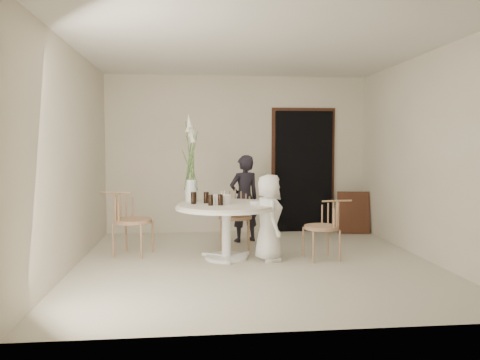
{
  "coord_description": "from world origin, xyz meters",
  "views": [
    {
      "loc": [
        -0.8,
        -5.83,
        1.47
      ],
      "look_at": [
        -0.16,
        0.3,
        1.04
      ],
      "focal_mm": 35.0,
      "sensor_mm": 36.0,
      "label": 1
    }
  ],
  "objects": [
    {
      "name": "doorway",
      "position": [
        1.15,
        2.19,
        1.05
      ],
      "size": [
        1.0,
        0.1,
        2.1
      ],
      "primitive_type": "cube",
      "color": "black",
      "rests_on": "ground"
    },
    {
      "name": "chair_far",
      "position": [
        -0.16,
        1.02,
        0.55
      ],
      "size": [
        0.5,
        0.54,
        0.85
      ],
      "rotation": [
        0.0,
        0.0,
        -0.1
      ],
      "color": "tan",
      "rests_on": "ground"
    },
    {
      "name": "door_trim",
      "position": [
        1.15,
        2.23,
        1.11
      ],
      "size": [
        1.12,
        0.03,
        2.22
      ],
      "primitive_type": "cube",
      "color": "#502D1B",
      "rests_on": "ground"
    },
    {
      "name": "cola_tumbler_a",
      "position": [
        -0.56,
        0.11,
        0.8
      ],
      "size": [
        0.07,
        0.07,
        0.14
      ],
      "primitive_type": "cylinder",
      "rotation": [
        0.0,
        0.0,
        -0.14
      ],
      "color": "black",
      "rests_on": "table"
    },
    {
      "name": "cola_tumbler_d",
      "position": [
        -0.61,
        0.36,
        0.81
      ],
      "size": [
        0.08,
        0.08,
        0.15
      ],
      "primitive_type": "cylinder",
      "rotation": [
        0.0,
        0.0,
        0.21
      ],
      "color": "black",
      "rests_on": "table"
    },
    {
      "name": "girl",
      "position": [
        0.01,
        1.37,
        0.68
      ],
      "size": [
        0.58,
        0.48,
        1.35
      ],
      "primitive_type": "imported",
      "rotation": [
        0.0,
        0.0,
        3.52
      ],
      "color": "black",
      "rests_on": "ground"
    },
    {
      "name": "cola_tumbler_c",
      "position": [
        -0.78,
        0.3,
        0.81
      ],
      "size": [
        0.07,
        0.07,
        0.16
      ],
      "primitive_type": "cylinder",
      "rotation": [
        0.0,
        0.0,
        -0.01
      ],
      "color": "black",
      "rests_on": "table"
    },
    {
      "name": "birthday_cake",
      "position": [
        -0.41,
        0.28,
        0.79
      ],
      "size": [
        0.25,
        0.25,
        0.17
      ],
      "rotation": [
        0.0,
        0.0,
        -0.17
      ],
      "color": "white",
      "rests_on": "table"
    },
    {
      "name": "table",
      "position": [
        -0.35,
        0.25,
        0.62
      ],
      "size": [
        1.33,
        1.33,
        0.73
      ],
      "color": "white",
      "rests_on": "ground"
    },
    {
      "name": "cola_tumbler_b",
      "position": [
        -0.44,
        0.12,
        0.8
      ],
      "size": [
        0.07,
        0.07,
        0.14
      ],
      "primitive_type": "cylinder",
      "rotation": [
        0.0,
        0.0,
        -0.06
      ],
      "color": "black",
      "rests_on": "table"
    },
    {
      "name": "chair_right",
      "position": [
        1.0,
        0.11,
        0.51
      ],
      "size": [
        0.5,
        0.47,
        0.79
      ],
      "rotation": [
        0.0,
        0.0,
        -1.45
      ],
      "color": "tan",
      "rests_on": "ground"
    },
    {
      "name": "picture_frame",
      "position": [
        1.95,
        1.86,
        0.36
      ],
      "size": [
        0.56,
        0.23,
        0.72
      ],
      "primitive_type": "cube",
      "rotation": [
        -0.17,
        0.0,
        -0.14
      ],
      "color": "#502D1B",
      "rests_on": "ground"
    },
    {
      "name": "plate_stack",
      "position": [
        0.04,
        0.16,
        0.75
      ],
      "size": [
        0.23,
        0.23,
        0.05
      ],
      "primitive_type": "cylinder",
      "rotation": [
        0.0,
        0.0,
        0.26
      ],
      "color": "silver",
      "rests_on": "table"
    },
    {
      "name": "room_shell",
      "position": [
        0.0,
        0.0,
        1.62
      ],
      "size": [
        4.5,
        4.5,
        4.5
      ],
      "color": "silver",
      "rests_on": "ground"
    },
    {
      "name": "boy",
      "position": [
        0.19,
        0.1,
        0.56
      ],
      "size": [
        0.39,
        0.57,
        1.13
      ],
      "primitive_type": "imported",
      "rotation": [
        0.0,
        0.0,
        1.62
      ],
      "color": "white",
      "rests_on": "ground"
    },
    {
      "name": "flower_vase",
      "position": [
        -0.81,
        0.56,
        1.23
      ],
      "size": [
        0.16,
        0.16,
        1.2
      ],
      "rotation": [
        0.0,
        0.0,
        -0.24
      ],
      "color": "silver",
      "rests_on": "table"
    },
    {
      "name": "chair_left",
      "position": [
        -1.72,
        0.64,
        0.57
      ],
      "size": [
        0.61,
        0.58,
        0.87
      ],
      "rotation": [
        0.0,
        0.0,
        1.27
      ],
      "color": "tan",
      "rests_on": "ground"
    },
    {
      "name": "ground",
      "position": [
        0.0,
        0.0,
        0.0
      ],
      "size": [
        4.5,
        4.5,
        0.0
      ],
      "primitive_type": "plane",
      "color": "beige",
      "rests_on": "ground"
    }
  ]
}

